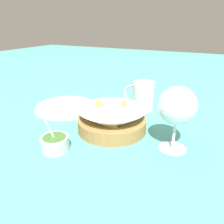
# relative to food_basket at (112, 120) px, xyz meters

# --- Properties ---
(ground_plane) EXTENTS (4.00, 4.00, 0.00)m
(ground_plane) POSITION_rel_food_basket_xyz_m (-0.01, 0.01, -0.03)
(ground_plane) COLOR teal
(food_basket) EXTENTS (0.21, 0.21, 0.09)m
(food_basket) POSITION_rel_food_basket_xyz_m (0.00, 0.00, 0.00)
(food_basket) COLOR olive
(food_basket) RESTS_ON ground_plane
(sauce_cup) EXTENTS (0.07, 0.07, 0.10)m
(sauce_cup) POSITION_rel_food_basket_xyz_m (0.08, 0.17, -0.01)
(sauce_cup) COLOR #B7B7BC
(sauce_cup) RESTS_ON ground_plane
(wine_glass) EXTENTS (0.09, 0.09, 0.17)m
(wine_glass) POSITION_rel_food_basket_xyz_m (-0.19, 0.02, 0.08)
(wine_glass) COLOR silver
(wine_glass) RESTS_ON ground_plane
(beer_mug) EXTENTS (0.12, 0.08, 0.11)m
(beer_mug) POSITION_rel_food_basket_xyz_m (-0.03, -0.20, 0.02)
(beer_mug) COLOR silver
(beer_mug) RESTS_ON ground_plane
(side_plate) EXTENTS (0.23, 0.23, 0.01)m
(side_plate) POSITION_rel_food_basket_xyz_m (0.24, -0.08, -0.03)
(side_plate) COLOR white
(side_plate) RESTS_ON ground_plane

